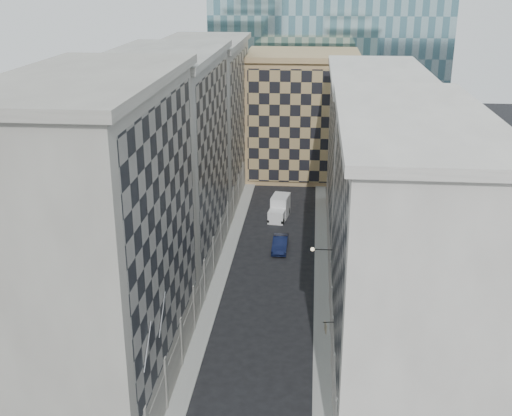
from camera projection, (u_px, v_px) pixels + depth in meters
The scene contains 13 objects.
sidewalk_west at pixel (220, 276), 66.80m from camera, with size 1.50×100.00×0.15m, color #969691.
sidewalk_east at pixel (321, 281), 65.89m from camera, with size 1.50×100.00×0.15m, color #969691.
bldg_left_a at pixel (100, 243), 45.47m from camera, with size 10.80×22.80×23.70m.
bldg_left_b at pixel (169, 163), 66.21m from camera, with size 10.80×22.80×22.70m.
bldg_left_c at pixel (204, 122), 86.95m from camera, with size 10.80×22.80×21.70m.
bldg_right_a at pixel (403, 251), 47.86m from camera, with size 10.80×26.80×20.70m.
bldg_right_b at pixel (374, 159), 73.26m from camera, with size 10.80×28.80×19.70m.
tan_block at pixel (301, 114), 98.37m from camera, with size 16.80×14.80×18.80m.
flagpoles_left at pixel (155, 330), 41.69m from camera, with size 0.10×6.33×2.33m.
bracket_lamp at pixel (314, 249), 58.25m from camera, with size 1.98×0.36×0.36m.
box_truck at pixel (279, 209), 82.71m from camera, with size 2.75×5.32×2.79m.
dark_car at pixel (280, 244), 73.03m from camera, with size 1.67×4.79×1.58m, color #0F1638.
shop_sign at pixel (326, 327), 50.04m from camera, with size 0.92×0.80×0.89m.
Camera 1 is at (3.98, -29.65, 29.80)m, focal length 45.00 mm.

